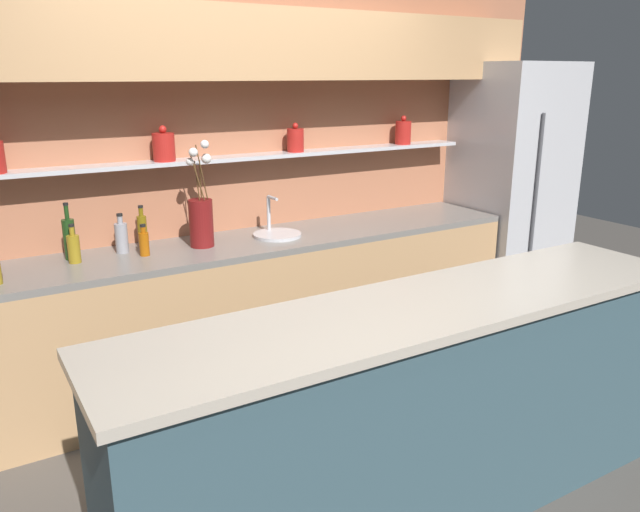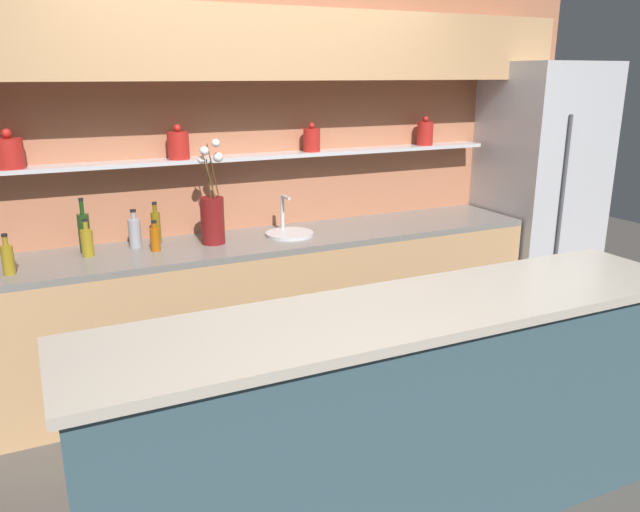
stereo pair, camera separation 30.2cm
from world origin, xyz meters
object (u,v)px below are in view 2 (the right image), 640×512
bottle_sauce_1 (155,238)px  sink_fixture (289,232)px  refrigerator (538,198)px  flower_vase (212,215)px  bottle_oil_2 (87,242)px  bottle_spirit_4 (135,232)px  bottle_oil_5 (8,259)px  bottle_oil_0 (156,226)px  bottle_wine_3 (84,232)px

bottle_sauce_1 → sink_fixture: bearing=0.6°
bottle_sauce_1 → refrigerator: bearing=-0.8°
flower_vase → bottle_oil_2: flower_vase is taller
bottle_spirit_4 → bottle_oil_5: bearing=-159.8°
sink_fixture → bottle_oil_0: bearing=168.2°
sink_fixture → flower_vase: bearing=178.8°
bottle_sauce_1 → bottle_oil_5: 0.78m
bottle_sauce_1 → flower_vase: bearing=3.1°
bottle_wine_3 → bottle_spirit_4: size_ratio=1.39×
sink_fixture → bottle_wine_3: bottle_wine_3 is taller
bottle_sauce_1 → bottle_wine_3: 0.40m
refrigerator → bottle_oil_0: bearing=175.7°
bottle_oil_2 → bottle_oil_5: 0.44m
refrigerator → bottle_oil_2: 3.28m
flower_vase → bottle_oil_2: 0.73m
bottle_wine_3 → bottle_oil_5: bearing=-146.8°
sink_fixture → bottle_oil_2: (-1.22, 0.05, 0.06)m
sink_fixture → bottle_wine_3: bearing=173.8°
bottle_wine_3 → bottle_oil_5: size_ratio=1.48×
bottle_oil_0 → bottle_oil_5: bottle_oil_0 is taller
bottle_sauce_1 → bottle_oil_5: (-0.77, -0.12, 0.01)m
refrigerator → bottle_oil_5: (-3.69, -0.08, 0.00)m
bottle_oil_2 → flower_vase: bearing=-3.1°
refrigerator → bottle_wine_3: 3.29m
bottle_oil_5 → bottle_oil_2: bearing=24.0°
bottle_oil_2 → bottle_spirit_4: bearing=14.3°
bottle_oil_0 → bottle_wine_3: (-0.42, -0.04, 0.02)m
refrigerator → bottle_sauce_1: bearing=179.2°
sink_fixture → bottle_oil_0: (-0.81, 0.17, 0.08)m
flower_vase → bottle_oil_0: bearing=153.1°
bottle_oil_0 → bottle_sauce_1: bearing=-103.6°
sink_fixture → bottle_wine_3: (-1.22, 0.13, 0.10)m
refrigerator → bottle_spirit_4: refrigerator is taller
bottle_sauce_1 → bottle_wine_3: bottle_wine_3 is taller
bottle_spirit_4 → bottle_oil_2: bearing=-165.7°
bottle_spirit_4 → bottle_wine_3: bearing=177.5°
flower_vase → bottle_spirit_4: flower_vase is taller
bottle_sauce_1 → bottle_oil_5: size_ratio=0.85×
flower_vase → bottle_spirit_4: (-0.45, 0.11, -0.09)m
bottle_wine_3 → bottle_spirit_4: (0.28, -0.01, -0.03)m
sink_fixture → bottle_oil_0: 0.83m
bottle_wine_3 → refrigerator: bearing=-3.2°
flower_vase → bottle_wine_3: flower_vase is taller
bottle_wine_3 → bottle_spirit_4: bearing=-2.5°
bottle_wine_3 → bottle_oil_5: 0.48m
refrigerator → bottle_oil_2: bearing=178.3°
refrigerator → sink_fixture: size_ratio=6.50×
bottle_wine_3 → bottle_oil_5: bottle_wine_3 is taller
bottle_oil_0 → bottle_oil_2: bearing=-163.9°
sink_fixture → bottle_spirit_4: size_ratio=1.33×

